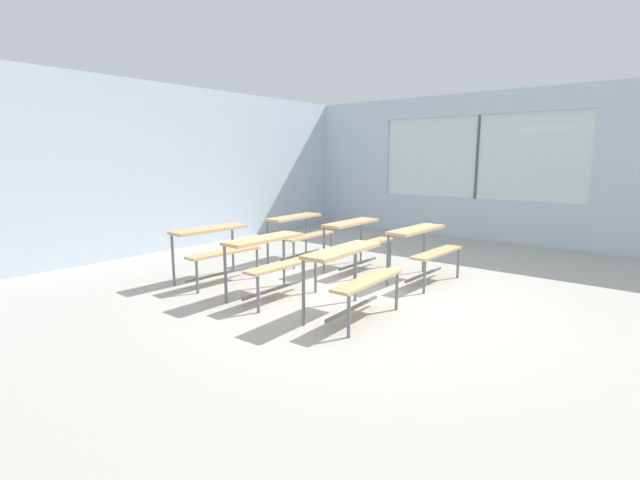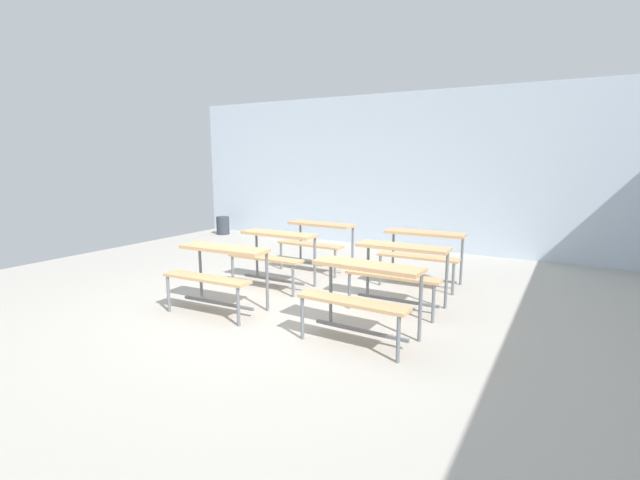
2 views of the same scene
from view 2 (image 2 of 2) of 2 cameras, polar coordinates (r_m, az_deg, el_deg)
ground at (r=5.31m, az=-5.90°, el=-9.37°), size 10.00×9.00×0.05m
wall_back at (r=9.05m, az=10.92°, el=8.47°), size 10.00×0.12×3.00m
desk_bench_r0c0 at (r=5.33m, az=-12.73°, el=-2.93°), size 1.13×0.64×0.74m
desk_bench_r0c1 at (r=4.39m, az=5.39°, el=-5.54°), size 1.12×0.63×0.74m
desk_bench_r1c0 at (r=6.24m, az=-5.79°, el=-0.81°), size 1.10×0.59×0.74m
desk_bench_r1c1 at (r=5.37m, az=9.97°, el=-2.71°), size 1.11×0.60×0.74m
desk_bench_r2c0 at (r=7.14m, az=-0.33°, el=0.66°), size 1.12×0.64×0.74m
desk_bench_r2c1 at (r=6.43m, az=12.78°, el=-0.67°), size 1.12×0.63×0.74m
trash_bin at (r=10.81m, az=-12.16°, el=1.81°), size 0.30×0.30×0.42m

